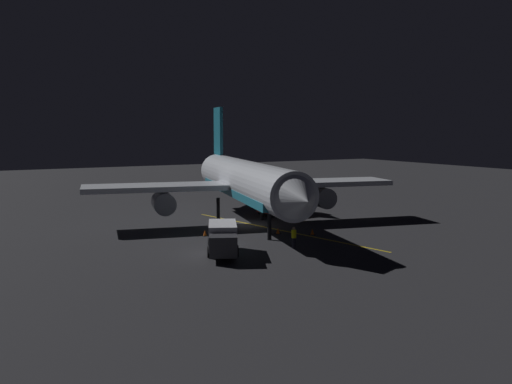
{
  "coord_description": "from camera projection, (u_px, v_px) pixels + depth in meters",
  "views": [
    {
      "loc": [
        25.44,
        48.13,
        9.53
      ],
      "look_at": [
        0.0,
        2.0,
        3.5
      ],
      "focal_mm": 38.89,
      "sensor_mm": 36.0,
      "label": 1
    }
  ],
  "objects": [
    {
      "name": "ground_plane",
      "position": [
        246.0,
        226.0,
        55.17
      ],
      "size": [
        180.0,
        180.0,
        0.2
      ],
      "primitive_type": "cube",
      "color": "#28282C"
    },
    {
      "name": "apron_guide_stripe",
      "position": [
        279.0,
        230.0,
        52.37
      ],
      "size": [
        5.44,
        24.81,
        0.01
      ],
      "primitive_type": "cube",
      "rotation": [
        0.0,
        0.0,
        0.21
      ],
      "color": "gold",
      "rests_on": "ground_plane"
    },
    {
      "name": "airliner",
      "position": [
        245.0,
        182.0,
        55.24
      ],
      "size": [
        31.61,
        35.0,
        12.07
      ],
      "color": "silver",
      "rests_on": "ground_plane"
    },
    {
      "name": "baggage_truck",
      "position": [
        223.0,
        239.0,
        41.95
      ],
      "size": [
        4.35,
        6.2,
        2.34
      ],
      "color": "silver",
      "rests_on": "ground_plane"
    },
    {
      "name": "catering_truck",
      "position": [
        283.0,
        203.0,
        61.59
      ],
      "size": [
        6.54,
        2.66,
        2.54
      ],
      "color": "maroon",
      "rests_on": "ground_plane"
    },
    {
      "name": "ground_crew_worker",
      "position": [
        294.0,
        237.0,
        44.27
      ],
      "size": [
        0.4,
        0.4,
        1.74
      ],
      "color": "black",
      "rests_on": "ground_plane"
    },
    {
      "name": "traffic_cone_near_left",
      "position": [
        205.0,
        233.0,
        49.45
      ],
      "size": [
        0.5,
        0.5,
        0.55
      ],
      "color": "#EA590F",
      "rests_on": "ground_plane"
    },
    {
      "name": "traffic_cone_near_right",
      "position": [
        278.0,
        231.0,
        50.43
      ],
      "size": [
        0.5,
        0.5,
        0.55
      ],
      "color": "#EA590F",
      "rests_on": "ground_plane"
    },
    {
      "name": "traffic_cone_under_wing",
      "position": [
        312.0,
        232.0,
        49.98
      ],
      "size": [
        0.5,
        0.5,
        0.55
      ],
      "color": "#EA590F",
      "rests_on": "ground_plane"
    }
  ]
}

